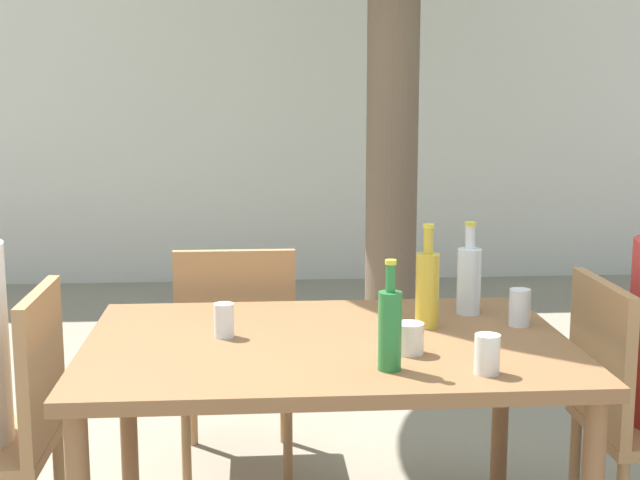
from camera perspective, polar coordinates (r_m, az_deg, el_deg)
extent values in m
cube|color=silver|center=(6.79, -2.49, 9.12)|extent=(10.00, 0.08, 2.80)
cylinder|color=brown|center=(4.47, 4.62, 5.31)|extent=(0.26, 0.26, 2.26)
cube|color=brown|center=(2.67, 0.48, -6.81)|extent=(1.44, 0.98, 0.04)
cylinder|color=brown|center=(3.22, -12.17, -10.97)|extent=(0.06, 0.06, 0.69)
cylinder|color=brown|center=(3.31, 11.48, -10.39)|extent=(0.06, 0.06, 0.69)
cube|color=#A87A4C|center=(2.75, -17.40, -7.72)|extent=(0.04, 0.44, 0.45)
cube|color=#A87A4C|center=(2.88, 17.51, -6.95)|extent=(0.04, 0.44, 0.45)
cylinder|color=#A87A4C|center=(3.20, 15.96, -14.00)|extent=(0.04, 0.04, 0.41)
cube|color=#A87A4C|center=(3.53, -5.33, -7.57)|extent=(0.44, 0.44, 0.04)
cube|color=#A87A4C|center=(3.27, -5.46, -4.54)|extent=(0.44, 0.04, 0.45)
cylinder|color=#A87A4C|center=(3.78, -2.30, -9.90)|extent=(0.04, 0.04, 0.41)
cylinder|color=#A87A4C|center=(3.79, -8.15, -9.95)|extent=(0.04, 0.04, 0.41)
cylinder|color=#A87A4C|center=(3.42, -2.08, -12.04)|extent=(0.04, 0.04, 0.41)
cylinder|color=#A87A4C|center=(3.43, -8.58, -12.09)|extent=(0.04, 0.04, 0.41)
cylinder|color=silver|center=(2.98, 9.51, -2.63)|extent=(0.08, 0.08, 0.22)
cylinder|color=silver|center=(2.95, 9.59, 0.17)|extent=(0.03, 0.03, 0.08)
cylinder|color=gold|center=(2.95, 9.61, 1.02)|extent=(0.04, 0.04, 0.01)
cylinder|color=#287A38|center=(2.37, 4.49, -5.84)|extent=(0.06, 0.06, 0.21)
cylinder|color=#287A38|center=(2.34, 4.54, -2.45)|extent=(0.03, 0.03, 0.07)
cylinder|color=gold|center=(2.33, 4.55, -1.42)|extent=(0.03, 0.03, 0.01)
cylinder|color=gold|center=(2.80, 6.88, -3.24)|extent=(0.07, 0.07, 0.23)
cylinder|color=gold|center=(2.77, 6.94, -0.06)|extent=(0.03, 0.03, 0.08)
cylinder|color=gold|center=(2.76, 6.96, 0.90)|extent=(0.04, 0.04, 0.01)
cylinder|color=white|center=(2.87, 12.65, -4.24)|extent=(0.07, 0.07, 0.12)
cylinder|color=silver|center=(2.53, 5.73, -6.28)|extent=(0.08, 0.08, 0.09)
cylinder|color=silver|center=(2.39, 10.65, -7.19)|extent=(0.07, 0.07, 0.11)
cylinder|color=white|center=(2.70, -6.16, -5.13)|extent=(0.06, 0.06, 0.10)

